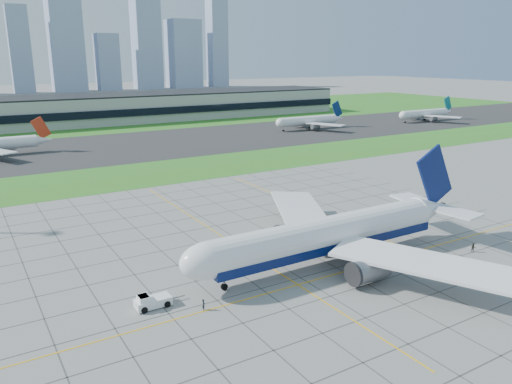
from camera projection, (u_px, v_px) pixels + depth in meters
ground at (336, 268)px, 89.62m from camera, size 1400.00×1400.00×0.00m
grass_median at (158, 172)px, 163.84m from camera, size 700.00×35.00×0.04m
asphalt_taxiway at (111, 147)px, 209.19m from camera, size 700.00×75.00×0.04m
grass_far at (60, 120)px, 299.90m from camera, size 700.00×145.00×0.04m
apron_markings at (302, 248)px, 98.98m from camera, size 120.00×130.00×0.03m
terminal at (137, 107)px, 297.18m from camera, size 260.00×43.00×15.80m
airliner at (329, 235)px, 90.58m from camera, size 62.26×63.15×19.61m
pushback_tug at (151, 301)px, 75.28m from camera, size 7.90×2.79×2.20m
crew_near at (204, 305)px, 74.44m from camera, size 0.64×0.76×1.78m
crew_far at (473, 248)px, 96.47m from camera, size 1.13×1.11×1.84m
distant_jet_2 at (309, 121)px, 260.64m from camera, size 40.59×42.66×14.08m
distant_jet_3 at (425, 113)px, 293.47m from camera, size 41.47×42.66×14.08m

